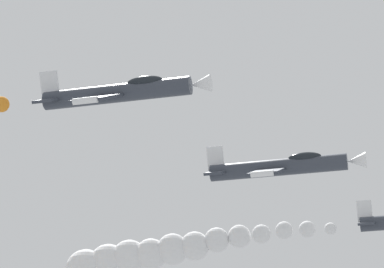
{
  "coord_description": "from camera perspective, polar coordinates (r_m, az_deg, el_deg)",
  "views": [
    {
      "loc": [
        50.35,
        12.35,
        108.44
      ],
      "look_at": [
        0.0,
        0.0,
        130.98
      ],
      "focal_mm": 84.72,
      "sensor_mm": 36.0,
      "label": 1
    }
  ],
  "objects": [
    {
      "name": "airplane_right_inner",
      "position": [
        53.59,
        -4.59,
        2.62
      ],
      "size": [
        8.57,
        10.35,
        4.89
      ],
      "rotation": [
        0.0,
        0.5,
        0.0
      ],
      "color": "#333842"
    },
    {
      "name": "smoke_trail_lead",
      "position": [
        70.72,
        -3.01,
        -7.68
      ],
      "size": [
        3.34,
        21.09,
        4.46
      ],
      "color": "white"
    },
    {
      "name": "airplane_left_inner",
      "position": [
        59.47,
        5.6,
        -2.07
      ],
      "size": [
        8.89,
        10.35,
        4.2
      ],
      "rotation": [
        0.0,
        0.42,
        0.0
      ],
      "color": "#333842"
    }
  ]
}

